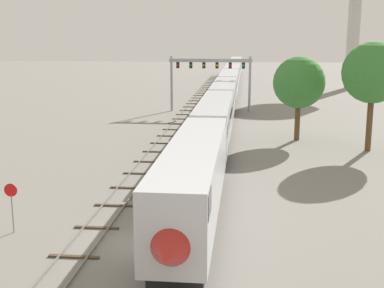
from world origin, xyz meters
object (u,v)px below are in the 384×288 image
(passenger_train, at_px, (229,84))
(trackside_tree_left, at_px, (299,83))
(signal_gantry, at_px, (210,71))
(trackside_tree_mid, at_px, (373,73))
(stop_sign, at_px, (12,201))

(passenger_train, xyz_separation_m, trackside_tree_left, (8.47, -35.73, 3.52))
(trackside_tree_left, bearing_deg, signal_gantry, 117.73)
(trackside_tree_mid, bearing_deg, trackside_tree_left, 143.95)
(stop_sign, height_order, trackside_tree_mid, trackside_tree_mid)
(trackside_tree_left, bearing_deg, trackside_tree_mid, -36.05)
(trackside_tree_left, relative_size, trackside_tree_mid, 0.85)
(stop_sign, bearing_deg, passenger_train, 81.15)
(stop_sign, xyz_separation_m, trackside_tree_mid, (24.82, 23.85, 5.64))
(passenger_train, height_order, signal_gantry, signal_gantry)
(trackside_tree_mid, bearing_deg, passenger_train, 110.17)
(passenger_train, height_order, trackside_tree_mid, trackside_tree_mid)
(stop_sign, distance_m, trackside_tree_left, 34.21)
(signal_gantry, distance_m, stop_sign, 49.64)
(passenger_train, bearing_deg, signal_gantry, -98.34)
(signal_gantry, height_order, trackside_tree_left, trackside_tree_left)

